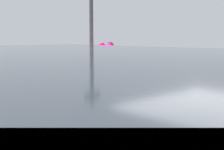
# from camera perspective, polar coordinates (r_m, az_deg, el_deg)

# --- Properties ---
(ground_plane) EXTENTS (60.00, 60.00, 0.00)m
(ground_plane) POSITION_cam_1_polar(r_m,az_deg,el_deg) (4.90, 20.68, -11.33)
(ground_plane) COLOR black
(sidewalk) EXTENTS (28.00, 4.40, 0.15)m
(sidewalk) POSITION_cam_1_polar(r_m,az_deg,el_deg) (8.48, -12.58, -2.79)
(sidewalk) COLOR #9E9B93
(sidewalk) RESTS_ON ground_plane
(sign_pole) EXTENTS (0.56, 0.11, 3.20)m
(sign_pole) POSITION_cam_1_polar(r_m,az_deg,el_deg) (8.27, -3.98, 9.46)
(sign_pole) COLOR #4C4C51
(sign_pole) RESTS_ON sidewalk
(plush_pink_large) EXTENTS (0.96, 0.86, 1.25)m
(plush_pink_large) POSITION_cam_1_polar(r_m,az_deg,el_deg) (7.89, -0.96, 0.88)
(plush_pink_large) COLOR #F22D93
(plush_pink_large) RESTS_ON sidewalk
(plush_yellow) EXTENTS (0.44, 0.42, 0.59)m
(plush_yellow) POSITION_cam_1_polar(r_m,az_deg,el_deg) (8.99, 1.53, -0.05)
(plush_yellow) COLOR yellow
(plush_yellow) RESTS_ON sidewalk
(plush_white) EXTENTS (0.50, 0.50, 0.70)m
(plush_white) POSITION_cam_1_polar(r_m,az_deg,el_deg) (7.58, -8.91, -1.17)
(plush_white) COLOR white
(plush_white) RESTS_ON sidewalk
(plush_brown) EXTENTS (0.40, 0.43, 0.57)m
(plush_brown) POSITION_cam_1_polar(r_m,az_deg,el_deg) (8.90, -8.72, -0.25)
(plush_brown) COLOR olive
(plush_brown) RESTS_ON sidewalk
(plush_red) EXTENTS (0.49, 0.45, 0.64)m
(plush_red) POSITION_cam_1_polar(r_m,az_deg,el_deg) (8.05, -10.50, -0.87)
(plush_red) COLOR red
(plush_red) RESTS_ON sidewalk
(plush_lime) EXTENTS (0.47, 0.47, 0.66)m
(plush_lime) POSITION_cam_1_polar(r_m,az_deg,el_deg) (8.98, -2.35, 0.11)
(plush_lime) COLOR #8CD133
(plush_lime) RESTS_ON sidewalk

